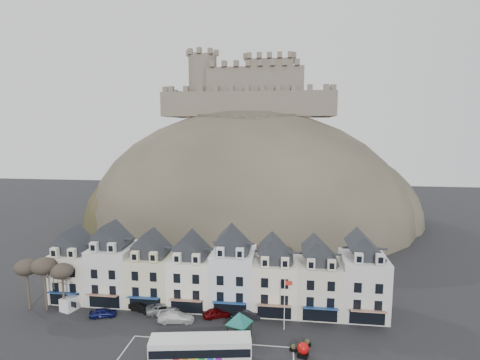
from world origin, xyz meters
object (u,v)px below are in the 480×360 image
object	(u,v)px
car_charcoal	(247,314)
car_maroon	(217,313)
car_black	(142,307)
car_white	(176,317)
car_silver	(164,308)
white_van	(75,301)
bus	(201,349)
bus_shelter	(239,318)
car_navy	(103,313)
flagpole	(285,301)
red_buoy	(303,349)

from	to	relation	value
car_charcoal	car_maroon	bearing A→B (deg)	93.57
car_black	car_white	size ratio (longest dim) A/B	0.82
car_silver	white_van	bearing A→B (deg)	65.22
car_black	car_maroon	bearing A→B (deg)	-72.03
bus	bus_shelter	size ratio (longest dim) A/B	2.27
white_van	car_navy	xyz separation A→B (m)	(6.06, -2.50, -0.36)
car_maroon	car_charcoal	bearing A→B (deg)	-108.59
white_van	car_maroon	bearing A→B (deg)	16.25
bus_shelter	car_white	world-z (taller)	bus_shelter
bus_shelter	car_charcoal	bearing A→B (deg)	106.52
bus	car_white	distance (m)	11.19
bus	flagpole	bearing A→B (deg)	32.64
red_buoy	flagpole	xyz separation A→B (m)	(-2.37, 6.06, 3.44)
car_maroon	car_charcoal	distance (m)	4.64
red_buoy	car_silver	bearing A→B (deg)	157.70
car_navy	red_buoy	bearing A→B (deg)	-119.28
white_van	bus_shelter	bearing A→B (deg)	5.70
flagpole	white_van	xyz separation A→B (m)	(-33.87, 2.68, -3.35)
car_black	car_charcoal	size ratio (longest dim) A/B	1.04
car_navy	car_black	world-z (taller)	car_black
red_buoy	car_navy	distance (m)	30.82
car_charcoal	bus_shelter	bearing A→B (deg)	174.59
car_black	car_charcoal	bearing A→B (deg)	-70.28
bus	car_charcoal	size ratio (longest dim) A/B	2.98
white_van	car_maroon	distance (m)	23.44
car_black	car_silver	xyz separation A→B (m)	(3.67, 0.00, 0.04)
white_van	car_maroon	world-z (taller)	white_van
car_black	car_maroon	world-z (taller)	car_black
car_black	bus_shelter	bearing A→B (deg)	-89.17
bus	car_silver	size ratio (longest dim) A/B	2.33
red_buoy	bus	bearing A→B (deg)	-165.99
bus_shelter	flagpole	xyz separation A→B (m)	(6.24, 2.92, 1.43)
bus	car_silver	bearing A→B (deg)	116.91
bus_shelter	car_silver	world-z (taller)	bus_shelter
car_white	flagpole	bearing A→B (deg)	-98.79
bus	car_maroon	bearing A→B (deg)	81.74
white_van	car_maroon	xyz separation A→B (m)	(23.43, -0.37, -0.32)
bus_shelter	red_buoy	size ratio (longest dim) A/B	3.02
flagpole	car_black	world-z (taller)	flagpole
white_van	car_charcoal	bearing A→B (deg)	17.16
car_black	car_maroon	distance (m)	12.18
red_buoy	car_black	distance (m)	26.47
car_white	bus	bearing A→B (deg)	-155.58
flagpole	white_van	world-z (taller)	flagpole
flagpole	bus_shelter	bearing A→B (deg)	-154.90
white_van	car_silver	bearing A→B (deg)	17.16
car_black	car_silver	size ratio (longest dim) A/B	0.81
car_navy	flagpole	bearing A→B (deg)	-107.97
car_maroon	car_charcoal	xyz separation A→B (m)	(4.63, 0.37, -0.02)
red_buoy	car_charcoal	xyz separation A→B (m)	(-8.18, 8.74, -0.25)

